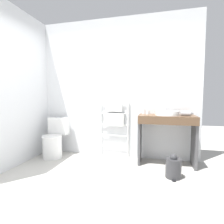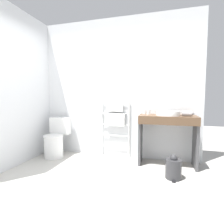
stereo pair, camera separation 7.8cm
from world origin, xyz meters
name	(u,v)px [view 1 (the left image)]	position (x,y,z in m)	size (l,w,h in m)	color
ground_plane	(86,194)	(0.00, 0.00, 0.00)	(12.00, 12.00, 0.00)	#B2AFA8
wall_back	(114,89)	(0.00, 1.52, 1.35)	(3.21, 0.12, 2.69)	silver
wall_side	(19,88)	(-1.54, 0.73, 1.35)	(0.12, 2.17, 2.69)	silver
toilet	(54,140)	(-1.13, 1.12, 0.33)	(0.39, 0.53, 0.77)	white
towel_radiator	(114,118)	(0.02, 1.41, 0.77)	(0.58, 0.06, 1.12)	white
vanity_counter	(166,131)	(0.99, 1.22, 0.59)	(0.95, 0.46, 0.87)	brown
sink_basin	(167,113)	(1.00, 1.22, 0.91)	(0.39, 0.39, 0.08)	white
faucet	(167,110)	(1.00, 1.41, 0.95)	(0.02, 0.10, 0.13)	silver
cup_near_wall	(144,112)	(0.59, 1.38, 0.91)	(0.07, 0.07, 0.09)	white
cup_near_edge	(148,112)	(0.67, 1.32, 0.91)	(0.07, 0.07, 0.09)	white
hair_dryer	(186,113)	(1.30, 1.20, 0.91)	(0.20, 0.18, 0.09)	#B7B7BC
trash_bin	(173,167)	(1.07, 0.72, 0.15)	(0.22, 0.26, 0.35)	#333335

